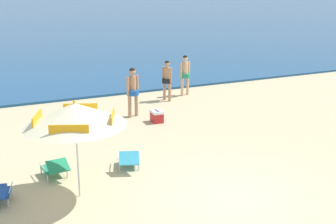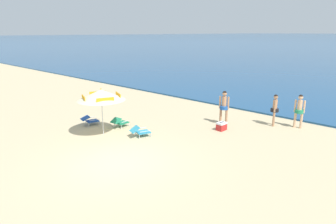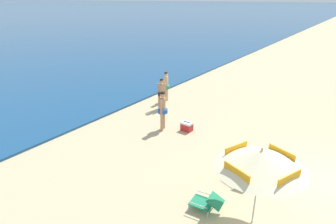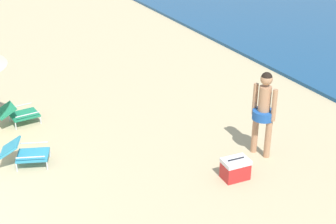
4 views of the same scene
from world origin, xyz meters
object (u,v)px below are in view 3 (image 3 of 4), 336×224
lounge_chair_facing_sea (207,202)px  person_wading_in (163,108)px  lounge_chair_under_umbrella (240,174)px  cooler_box (187,126)px  person_standing_beside (162,92)px  person_standing_near_shore (166,85)px  beach_umbrella_striped_main (261,159)px

lounge_chair_facing_sea → person_wading_in: size_ratio=0.52×
lounge_chair_under_umbrella → lounge_chair_facing_sea: 1.85m
person_wading_in → cooler_box: bearing=-62.1°
lounge_chair_facing_sea → person_standing_beside: person_standing_beside is taller
person_standing_near_shore → person_wading_in: (-3.13, -2.01, 0.03)m
person_standing_beside → beach_umbrella_striped_main: bearing=-128.3°
beach_umbrella_striped_main → person_wading_in: beach_umbrella_striped_main is taller
person_standing_beside → cooler_box: size_ratio=3.19×
lounge_chair_facing_sea → cooler_box: size_ratio=1.81×
person_wading_in → cooler_box: (0.50, -0.95, -0.82)m
beach_umbrella_striped_main → person_wading_in: size_ratio=1.49×
lounge_chair_under_umbrella → person_wading_in: (1.77, 4.31, 0.76)m
beach_umbrella_striped_main → lounge_chair_under_umbrella: size_ratio=2.60×
person_wading_in → person_standing_beside: bearing=36.6°
person_standing_beside → person_wading_in: size_ratio=0.93×
beach_umbrella_striped_main → cooler_box: bearing=48.5°
lounge_chair_under_umbrella → person_wading_in: size_ratio=0.58×
beach_umbrella_striped_main → person_standing_near_shore: bearing=48.5°
person_wading_in → person_standing_near_shore: bearing=32.7°
person_standing_near_shore → person_standing_beside: (-1.06, -0.47, -0.04)m
lounge_chair_facing_sea → person_standing_near_shore: 9.09m
person_wading_in → lounge_chair_facing_sea: bearing=-131.6°
lounge_chair_under_umbrella → lounge_chair_facing_sea: lounge_chair_under_umbrella is taller
lounge_chair_under_umbrella → person_wading_in: bearing=67.7°
beach_umbrella_striped_main → person_standing_beside: bearing=51.7°
beach_umbrella_striped_main → person_standing_near_shore: beach_umbrella_striped_main is taller
beach_umbrella_striped_main → person_standing_beside: size_ratio=1.61×
lounge_chair_under_umbrella → person_standing_beside: person_standing_beside is taller
person_standing_beside → person_wading_in: (-2.07, -1.54, 0.07)m
lounge_chair_under_umbrella → person_standing_beside: 7.03m
lounge_chair_facing_sea → person_standing_beside: (5.67, 5.60, 0.68)m
person_standing_beside → person_wading_in: person_wading_in is taller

